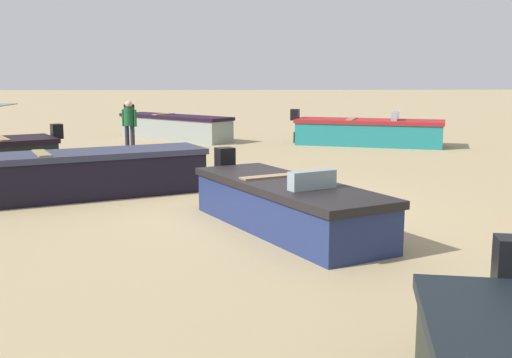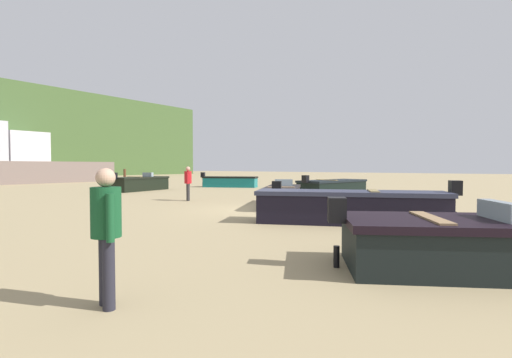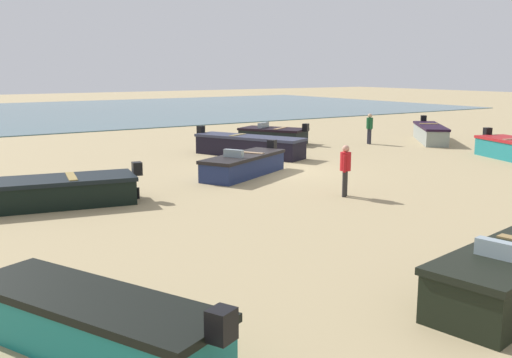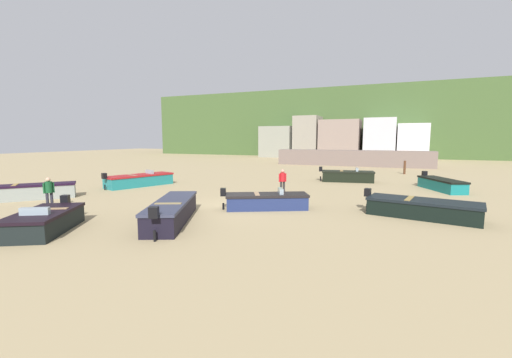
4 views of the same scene
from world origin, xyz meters
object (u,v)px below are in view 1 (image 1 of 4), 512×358
(boat_teal_2, at_px, (369,132))
(beach_walker_distant, at_px, (129,122))
(boat_black_7, at_px, (75,174))
(boat_grey_4, at_px, (174,127))
(boat_navy_3, at_px, (286,205))

(boat_teal_2, height_order, beach_walker_distant, beach_walker_distant)
(boat_teal_2, bearing_deg, boat_black_7, -22.51)
(boat_grey_4, bearing_deg, boat_black_7, 36.00)
(boat_navy_3, xyz_separation_m, beach_walker_distant, (-10.56, -4.23, 0.54))
(boat_grey_4, relative_size, boat_black_7, 0.85)
(boat_teal_2, bearing_deg, boat_navy_3, 0.72)
(boat_black_7, bearing_deg, boat_navy_3, 30.39)
(boat_navy_3, xyz_separation_m, boat_black_7, (-2.85, -4.08, 0.06))
(boat_black_7, height_order, beach_walker_distant, beach_walker_distant)
(boat_navy_3, bearing_deg, beach_walker_distant, -95.26)
(boat_navy_3, height_order, beach_walker_distant, beach_walker_distant)
(boat_teal_2, distance_m, beach_walker_distant, 8.21)
(boat_navy_3, xyz_separation_m, boat_grey_4, (-14.07, -3.12, 0.06))
(boat_teal_2, relative_size, boat_black_7, 0.99)
(boat_teal_2, distance_m, boat_black_7, 12.06)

